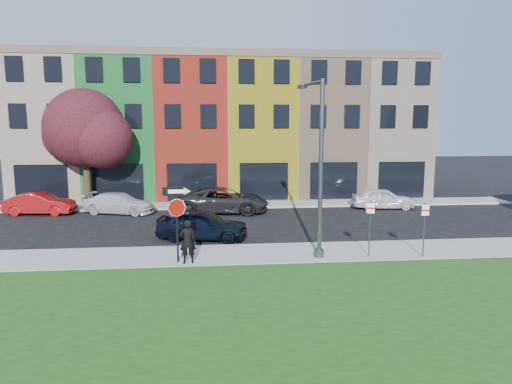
{
  "coord_description": "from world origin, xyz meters",
  "views": [
    {
      "loc": [
        -3.62,
        -15.36,
        5.44
      ],
      "look_at": [
        -1.74,
        4.0,
        2.55
      ],
      "focal_mm": 32.0,
      "sensor_mm": 36.0,
      "label": 1
    }
  ],
  "objects": [
    {
      "name": "ground",
      "position": [
        0.0,
        0.0,
        0.0
      ],
      "size": [
        120.0,
        120.0,
        0.0
      ],
      "primitive_type": "plane",
      "color": "black",
      "rests_on": "ground"
    },
    {
      "name": "sidewalk_near",
      "position": [
        2.0,
        3.0,
        0.06
      ],
      "size": [
        40.0,
        3.0,
        0.12
      ],
      "primitive_type": "cube",
      "color": "gray",
      "rests_on": "ground"
    },
    {
      "name": "sidewalk_far",
      "position": [
        -3.0,
        15.0,
        0.06
      ],
      "size": [
        40.0,
        2.4,
        0.12
      ],
      "primitive_type": "cube",
      "color": "gray",
      "rests_on": "ground"
    },
    {
      "name": "rowhouse_block",
      "position": [
        -2.5,
        21.18,
        4.99
      ],
      "size": [
        30.0,
        10.12,
        10.0
      ],
      "color": "beige",
      "rests_on": "ground"
    },
    {
      "name": "stop_sign",
      "position": [
        -4.98,
        2.06,
        2.23
      ],
      "size": [
        1.05,
        0.1,
        2.96
      ],
      "rotation": [
        0.0,
        0.0,
        0.0
      ],
      "color": "black",
      "rests_on": "sidewalk_near"
    },
    {
      "name": "man",
      "position": [
        -4.59,
        1.9,
        0.98
      ],
      "size": [
        0.76,
        0.61,
        1.71
      ],
      "primitive_type": "imported",
      "rotation": [
        0.0,
        0.0,
        3.31
      ],
      "color": "black",
      "rests_on": "sidewalk_near"
    },
    {
      "name": "sedan_near",
      "position": [
        -4.11,
        5.99,
        0.73
      ],
      "size": [
        3.5,
        5.01,
        1.46
      ],
      "primitive_type": "imported",
      "rotation": [
        0.0,
        0.0,
        1.36
      ],
      "color": "black",
      "rests_on": "ground"
    },
    {
      "name": "parked_car_red",
      "position": [
        -14.07,
        13.1,
        0.67
      ],
      "size": [
        2.1,
        4.32,
        1.34
      ],
      "primitive_type": "imported",
      "rotation": [
        0.0,
        0.0,
        1.49
      ],
      "color": "maroon",
      "rests_on": "ground"
    },
    {
      "name": "parked_car_silver",
      "position": [
        -9.33,
        12.99,
        0.64
      ],
      "size": [
        4.09,
        5.34,
        1.28
      ],
      "primitive_type": "imported",
      "rotation": [
        0.0,
        0.0,
        1.3
      ],
      "color": "silver",
      "rests_on": "ground"
    },
    {
      "name": "parked_car_dark",
      "position": [
        -2.93,
        12.64,
        0.78
      ],
      "size": [
        4.23,
        6.36,
        1.56
      ],
      "primitive_type": "imported",
      "rotation": [
        0.0,
        0.0,
        1.42
      ],
      "color": "black",
      "rests_on": "ground"
    },
    {
      "name": "parked_car_white",
      "position": [
        7.45,
        12.98,
        0.68
      ],
      "size": [
        2.44,
        4.31,
        1.35
      ],
      "primitive_type": "imported",
      "rotation": [
        0.0,
        0.0,
        1.46
      ],
      "color": "silver",
      "rests_on": "ground"
    },
    {
      "name": "street_lamp",
      "position": [
        0.63,
        2.49,
        3.69
      ],
      "size": [
        0.75,
        2.56,
        7.07
      ],
      "rotation": [
        0.0,
        0.0,
        0.18
      ],
      "color": "#45484A",
      "rests_on": "sidewalk_near"
    },
    {
      "name": "parking_sign_a",
      "position": [
        2.71,
        2.13,
        1.56
      ],
      "size": [
        0.31,
        0.13,
        2.32
      ],
      "rotation": [
        0.0,
        0.0,
        -0.3
      ],
      "color": "#45484A",
      "rests_on": "sidewalk_near"
    },
    {
      "name": "parking_sign_b",
      "position": [
        4.9,
        1.89,
        1.5
      ],
      "size": [
        0.32,
        0.1,
        2.22
      ],
      "rotation": [
        0.0,
        0.0,
        0.11
      ],
      "color": "#45484A",
      "rests_on": "sidewalk_near"
    },
    {
      "name": "tree_purple",
      "position": [
        -11.64,
        15.15,
        5.07
      ],
      "size": [
        6.07,
        5.31,
        7.61
      ],
      "color": "#2F1F0F",
      "rests_on": "sidewalk_far"
    }
  ]
}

